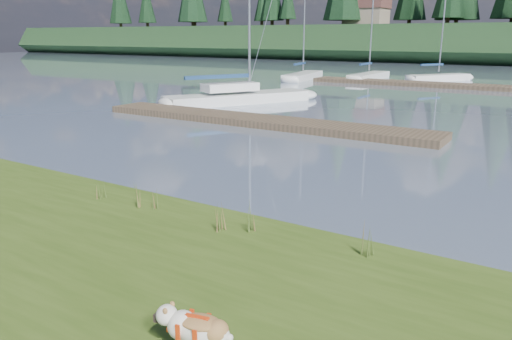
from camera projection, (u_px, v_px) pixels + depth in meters
The scene contains 16 objects.
ground at pixel (454, 88), 36.93m from camera, with size 200.00×200.00×0.00m, color gray.
bulldog at pixel (197, 328), 5.43m from camera, with size 0.92×0.48×0.54m.
sailboat_main at pixel (249, 95), 28.75m from camera, with size 6.19×9.43×13.81m.
dock_near at pixel (256, 121), 21.85m from camera, with size 16.00×2.00×0.30m, color #4C3D2C.
dock_far at pixel (483, 87), 35.85m from camera, with size 26.00×2.20×0.30m, color #4C3D2C.
sailboat_bg_0 at pixel (305, 75), 44.43m from camera, with size 2.74×7.98×11.38m.
sailboat_bg_1 at pixel (371, 75), 44.01m from camera, with size 1.58×7.38×11.05m.
sailboat_bg_2 at pixel (443, 77), 42.20m from camera, with size 4.84×6.29×10.21m.
weed_0 at pixel (136, 196), 10.27m from camera, with size 0.17×0.14×0.52m.
weed_1 at pixel (155, 200), 10.13m from camera, with size 0.17×0.14×0.44m.
weed_2 at pixel (248, 218), 8.95m from camera, with size 0.17×0.14×0.60m.
weed_3 at pixel (100, 190), 10.78m from camera, with size 0.17×0.14×0.45m.
weed_4 at pixel (219, 219), 8.99m from camera, with size 0.17×0.14×0.52m.
weed_5 at pixel (366, 241), 7.94m from camera, with size 0.17×0.14×0.60m.
mud_lip at pixel (154, 206), 11.17m from camera, with size 60.00×0.50×0.14m, color #33281C.
house_0 at pixel (367, 12), 78.98m from camera, with size 6.30×5.30×4.65m.
Camera 1 is at (7.61, -9.29, 3.78)m, focal length 35.00 mm.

